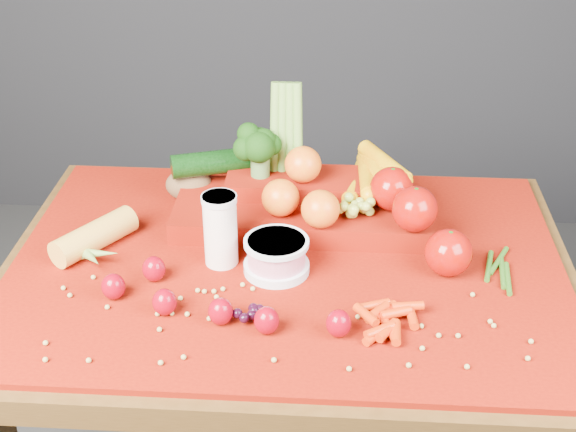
# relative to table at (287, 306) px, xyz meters

# --- Properties ---
(table) EXTENTS (1.10, 0.80, 0.75)m
(table) POSITION_rel_table_xyz_m (0.00, 0.00, 0.00)
(table) COLOR #331F0B
(table) RESTS_ON ground
(red_cloth) EXTENTS (1.05, 0.75, 0.01)m
(red_cloth) POSITION_rel_table_xyz_m (0.00, 0.00, 0.10)
(red_cloth) COLOR maroon
(red_cloth) RESTS_ON table
(milk_glass) EXTENTS (0.07, 0.07, 0.14)m
(milk_glass) POSITION_rel_table_xyz_m (-0.12, -0.01, 0.18)
(milk_glass) COLOR silver
(milk_glass) RESTS_ON red_cloth
(yogurt_bowl) EXTENTS (0.12, 0.12, 0.07)m
(yogurt_bowl) POSITION_rel_table_xyz_m (-0.02, -0.04, 0.14)
(yogurt_bowl) COLOR silver
(yogurt_bowl) RESTS_ON red_cloth
(strawberry_scatter) EXTENTS (0.44, 0.18, 0.05)m
(strawberry_scatter) POSITION_rel_table_xyz_m (-0.13, -0.17, 0.13)
(strawberry_scatter) COLOR maroon
(strawberry_scatter) RESTS_ON red_cloth
(dark_grape_cluster) EXTENTS (0.06, 0.05, 0.03)m
(dark_grape_cluster) POSITION_rel_table_xyz_m (-0.05, -0.19, 0.12)
(dark_grape_cluster) COLOR black
(dark_grape_cluster) RESTS_ON red_cloth
(soybean_scatter) EXTENTS (0.84, 0.24, 0.01)m
(soybean_scatter) POSITION_rel_table_xyz_m (0.00, -0.20, 0.11)
(soybean_scatter) COLOR tan
(soybean_scatter) RESTS_ON red_cloth
(corn_ear) EXTENTS (0.25, 0.27, 0.06)m
(corn_ear) POSITION_rel_table_xyz_m (-0.38, -0.01, 0.13)
(corn_ear) COLOR gold
(corn_ear) RESTS_ON red_cloth
(potato) EXTENTS (0.10, 0.07, 0.07)m
(potato) POSITION_rel_table_xyz_m (-0.23, 0.23, 0.14)
(potato) COLOR brown
(potato) RESTS_ON red_cloth
(baby_carrot_pile) EXTENTS (0.18, 0.17, 0.03)m
(baby_carrot_pile) POSITION_rel_table_xyz_m (0.18, -0.19, 0.12)
(baby_carrot_pile) COLOR #C02A06
(baby_carrot_pile) RESTS_ON red_cloth
(green_bean_pile) EXTENTS (0.14, 0.12, 0.01)m
(green_bean_pile) POSITION_rel_table_xyz_m (0.40, -0.01, 0.11)
(green_bean_pile) COLOR #295814
(green_bean_pile) RESTS_ON red_cloth
(produce_mound) EXTENTS (0.61, 0.37, 0.27)m
(produce_mound) POSITION_rel_table_xyz_m (0.05, 0.15, 0.17)
(produce_mound) COLOR maroon
(produce_mound) RESTS_ON red_cloth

